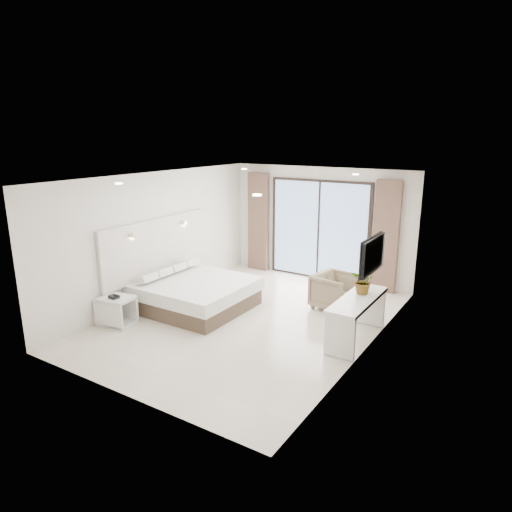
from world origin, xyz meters
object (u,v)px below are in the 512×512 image
object	(u,v)px
console_desk	(357,309)
nightstand	(117,311)
bed	(195,294)
armchair	(335,290)

from	to	relation	value
console_desk	nightstand	bearing A→B (deg)	-156.55
bed	console_desk	xyz separation A→B (m)	(3.31, 0.29, 0.26)
bed	nightstand	xyz separation A→B (m)	(-0.67, -1.43, -0.03)
nightstand	armchair	world-z (taller)	armchair
console_desk	armchair	bearing A→B (deg)	126.83
bed	armchair	bearing A→B (deg)	31.42
bed	armchair	distance (m)	2.84
bed	console_desk	distance (m)	3.34
armchair	console_desk	bearing A→B (deg)	-134.35
bed	nightstand	bearing A→B (deg)	-115.06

